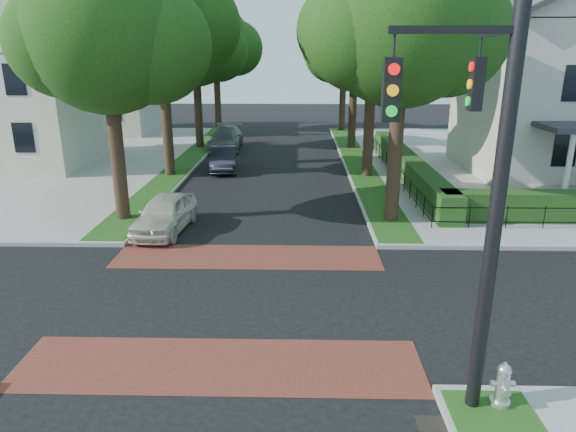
% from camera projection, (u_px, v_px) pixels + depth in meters
% --- Properties ---
extents(ground, '(120.00, 120.00, 0.00)m').
position_uv_depth(ground, '(237.00, 300.00, 14.43)').
color(ground, black).
rests_on(ground, ground).
extents(crosswalk_far, '(9.00, 2.20, 0.01)m').
position_uv_depth(crosswalk_far, '(248.00, 257.00, 17.48)').
color(crosswalk_far, maroon).
rests_on(crosswalk_far, ground).
extents(crosswalk_near, '(9.00, 2.20, 0.01)m').
position_uv_depth(crosswalk_near, '(220.00, 365.00, 11.38)').
color(crosswalk_near, maroon).
rests_on(crosswalk_near, ground).
extents(storm_drain, '(0.65, 0.45, 0.01)m').
position_uv_depth(storm_drain, '(435.00, 424.00, 9.57)').
color(storm_drain, black).
rests_on(storm_drain, ground).
extents(grass_strip_ne, '(1.60, 29.80, 0.02)m').
position_uv_depth(grass_strip_ne, '(357.00, 161.00, 32.47)').
color(grass_strip_ne, '#234A15').
rests_on(grass_strip_ne, sidewalk_ne).
extents(grass_strip_nw, '(1.60, 29.80, 0.02)m').
position_uv_depth(grass_strip_nw, '(187.00, 160.00, 32.70)').
color(grass_strip_nw, '#234A15').
rests_on(grass_strip_nw, sidewalk_nw).
extents(tree_right_near, '(7.75, 6.67, 10.66)m').
position_uv_depth(tree_right_near, '(405.00, 25.00, 18.91)').
color(tree_right_near, black).
rests_on(tree_right_near, sidewalk_ne).
extents(tree_right_mid, '(8.25, 7.09, 11.22)m').
position_uv_depth(tree_right_mid, '(375.00, 26.00, 26.44)').
color(tree_right_mid, black).
rests_on(tree_right_mid, sidewalk_ne).
extents(tree_right_far, '(7.25, 6.23, 9.74)m').
position_uv_depth(tree_right_far, '(356.00, 50.00, 35.32)').
color(tree_right_far, black).
rests_on(tree_right_far, sidewalk_ne).
extents(tree_right_back, '(7.50, 6.45, 10.20)m').
position_uv_depth(tree_right_back, '(345.00, 46.00, 43.80)').
color(tree_right_back, black).
rests_on(tree_right_back, sidewalk_ne).
extents(tree_left_near, '(7.50, 6.45, 10.20)m').
position_uv_depth(tree_left_near, '(110.00, 36.00, 19.25)').
color(tree_left_near, black).
rests_on(tree_left_near, sidewalk_nw).
extents(tree_left_mid, '(8.00, 6.88, 11.48)m').
position_uv_depth(tree_left_mid, '(163.00, 19.00, 26.56)').
color(tree_left_mid, black).
rests_on(tree_left_mid, sidewalk_nw).
extents(tree_left_far, '(7.00, 6.02, 9.86)m').
position_uv_depth(tree_left_far, '(197.00, 46.00, 35.49)').
color(tree_left_far, black).
rests_on(tree_left_far, sidewalk_nw).
extents(tree_left_back, '(7.75, 6.66, 10.44)m').
position_uv_depth(tree_left_back, '(217.00, 44.00, 44.00)').
color(tree_left_back, black).
rests_on(tree_left_back, sidewalk_nw).
extents(hedge_main_road, '(1.00, 18.00, 1.20)m').
position_uv_depth(hedge_main_road, '(407.00, 165.00, 28.34)').
color(hedge_main_road, '#173B14').
rests_on(hedge_main_road, sidewalk_ne).
extents(fence_main_road, '(0.06, 18.00, 0.90)m').
position_uv_depth(fence_main_road, '(392.00, 168.00, 28.40)').
color(fence_main_road, black).
rests_on(fence_main_road, sidewalk_ne).
extents(house_left_near, '(10.00, 9.00, 10.14)m').
position_uv_depth(house_left_near, '(9.00, 82.00, 30.40)').
color(house_left_near, beige).
rests_on(house_left_near, sidewalk_nw).
extents(house_left_far, '(10.00, 9.00, 10.14)m').
position_uv_depth(house_left_far, '(98.00, 73.00, 43.74)').
color(house_left_far, beige).
rests_on(house_left_far, sidewalk_nw).
extents(traffic_signal, '(2.17, 2.00, 8.00)m').
position_uv_depth(traffic_signal, '(484.00, 171.00, 8.70)').
color(traffic_signal, black).
rests_on(traffic_signal, sidewalk_se).
extents(parked_car_front, '(2.05, 4.30, 1.42)m').
position_uv_depth(parked_car_front, '(165.00, 214.00, 19.84)').
color(parked_car_front, beige).
rests_on(parked_car_front, ground).
extents(parked_car_middle, '(1.92, 4.29, 1.37)m').
position_uv_depth(parked_car_middle, '(224.00, 159.00, 30.35)').
color(parked_car_middle, black).
rests_on(parked_car_middle, ground).
extents(parked_car_rear, '(2.44, 5.60, 1.60)m').
position_uv_depth(parked_car_rear, '(226.00, 138.00, 37.15)').
color(parked_car_rear, slate).
rests_on(parked_car_rear, ground).
extents(fire_hydrant, '(0.47, 0.45, 0.93)m').
position_uv_depth(fire_hydrant, '(502.00, 385.00, 9.74)').
color(fire_hydrant, silver).
rests_on(fire_hydrant, sidewalk_se).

